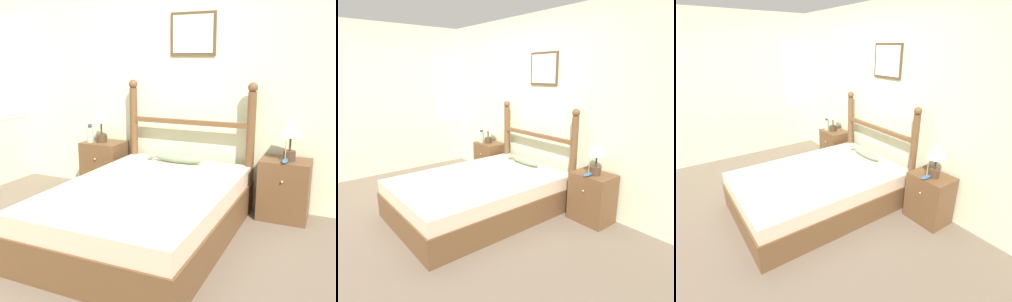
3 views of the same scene
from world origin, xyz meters
TOP-DOWN VIEW (x-y plane):
  - ground_plane at (0.00, 0.00)m, footprint 16.00×16.00m
  - wall_back at (0.00, 1.73)m, footprint 6.40×0.08m
  - wall_left at (-2.13, 0.04)m, footprint 0.08×6.40m
  - bed at (0.24, 0.57)m, footprint 1.43×2.09m
  - headboard at (0.24, 1.57)m, footprint 1.44×0.10m
  - nightstand_left at (-0.80, 1.49)m, footprint 0.47×0.38m
  - nightstand_right at (1.28, 1.49)m, footprint 0.47×0.38m
  - table_lamp_left at (-0.80, 1.47)m, footprint 0.21×0.21m
  - table_lamp_right at (1.31, 1.48)m, footprint 0.21×0.21m
  - bottle at (-0.93, 1.42)m, footprint 0.08×0.08m
  - model_boat at (1.29, 1.38)m, footprint 0.06×0.17m
  - fish_pillow at (0.18, 1.38)m, footprint 0.59×0.11m

SIDE VIEW (x-z plane):
  - ground_plane at x=0.00m, z-range 0.00..0.00m
  - bed at x=0.24m, z-range 0.00..0.47m
  - nightstand_left at x=-0.80m, z-range 0.00..0.60m
  - nightstand_right at x=1.28m, z-range 0.00..0.60m
  - fish_pillow at x=0.18m, z-range 0.47..0.58m
  - model_boat at x=1.29m, z-range 0.52..0.72m
  - bottle at x=-0.93m, z-range 0.58..0.81m
  - headboard at x=0.24m, z-range 0.05..1.37m
  - table_lamp_left at x=-0.80m, z-range 0.67..1.08m
  - table_lamp_right at x=1.31m, z-range 0.67..1.08m
  - wall_back at x=0.00m, z-range 0.00..2.55m
  - wall_left at x=-2.13m, z-range 0.00..2.55m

